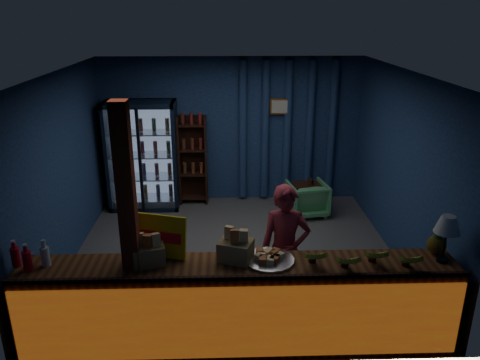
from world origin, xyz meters
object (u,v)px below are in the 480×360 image
at_px(green_chair, 307,199).
at_px(table_lamp, 448,226).
at_px(shopkeeper, 285,250).
at_px(pastry_tray, 269,259).

xyz_separation_m(green_chair, table_lamp, (0.77, -3.30, 1.05)).
distance_m(shopkeeper, pastry_tray, 0.64).
height_order(shopkeeper, table_lamp, shopkeeper).
bearing_deg(shopkeeper, green_chair, 79.72).
bearing_deg(green_chair, pastry_tray, 63.39).
bearing_deg(shopkeeper, table_lamp, -17.28).
xyz_separation_m(shopkeeper, green_chair, (0.73, 2.68, -0.48)).
relative_size(shopkeeper, pastry_tray, 3.01).
bearing_deg(pastry_tray, shopkeeper, 67.08).
height_order(pastry_tray, table_lamp, table_lamp).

